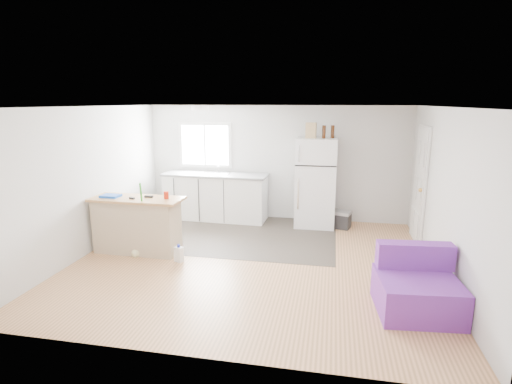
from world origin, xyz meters
TOP-DOWN VIEW (x-y plane):
  - room at (0.00, 0.00)m, footprint 5.51×5.01m
  - vinyl_zone at (-0.73, 1.25)m, footprint 4.05×2.50m
  - window at (-1.55, 2.49)m, footprint 1.18×0.06m
  - interior_door at (2.72, 1.55)m, footprint 0.11×0.92m
  - ceiling_fixture at (-1.20, 1.20)m, footprint 0.30×0.30m
  - kitchen_cabinets at (-1.24, 2.16)m, footprint 2.23×0.76m
  - peninsula at (-1.97, 0.05)m, footprint 1.53×0.61m
  - refrigerator at (0.87, 2.11)m, footprint 0.79×0.76m
  - cooler at (1.36, 2.04)m, footprint 0.52×0.43m
  - purple_seat at (2.24, -1.11)m, footprint 1.00×0.95m
  - cleaner_jug at (-1.14, -0.23)m, footprint 0.15×0.14m
  - mop at (-1.87, -0.15)m, footprint 0.26×0.35m
  - red_cup at (-1.44, 0.09)m, footprint 0.10×0.10m
  - blue_tray at (-2.40, 0.03)m, footprint 0.30×0.22m
  - tool_a at (-1.77, 0.12)m, footprint 0.14×0.05m
  - tool_b at (-1.99, -0.03)m, footprint 0.11×0.07m
  - cardboard_box at (0.75, 2.03)m, footprint 0.21×0.12m
  - bottle_left at (1.00, 2.04)m, footprint 0.08×0.08m
  - bottle_right at (1.16, 2.12)m, footprint 0.09×0.09m

SIDE VIEW (x-z plane):
  - vinyl_zone at x=-0.73m, z-range 0.00..0.00m
  - cleaner_jug at x=-1.14m, z-range -0.02..0.27m
  - cooler at x=1.36m, z-range 0.00..0.35m
  - mop at x=-1.87m, z-range -0.39..0.86m
  - purple_seat at x=2.24m, z-range -0.10..0.66m
  - peninsula at x=-1.97m, z-range 0.01..0.94m
  - kitchen_cabinets at x=-1.24m, z-range -0.14..1.14m
  - refrigerator at x=0.87m, z-range 0.00..1.78m
  - tool_b at x=-1.99m, z-range 0.93..0.96m
  - tool_a at x=-1.77m, z-range 0.93..0.96m
  - blue_tray at x=-2.40m, z-range 0.93..0.97m
  - red_cup at x=-1.44m, z-range 0.93..1.05m
  - interior_door at x=2.72m, z-range -0.03..2.07m
  - room at x=0.00m, z-range -0.01..2.41m
  - window at x=-1.55m, z-range 1.06..2.04m
  - bottle_left at x=1.00m, z-range 1.78..2.03m
  - bottle_right at x=1.16m, z-range 1.78..2.03m
  - cardboard_box at x=0.75m, z-range 1.78..2.08m
  - ceiling_fixture at x=-1.20m, z-range 2.32..2.40m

